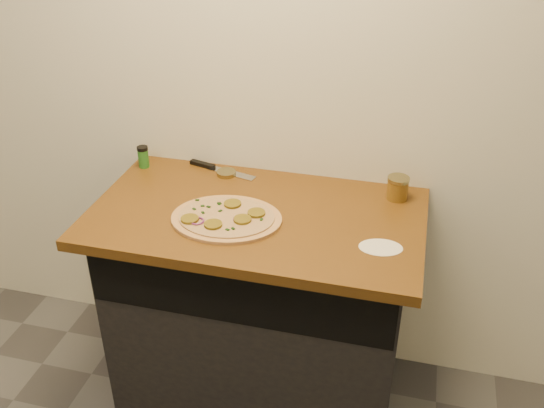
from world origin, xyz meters
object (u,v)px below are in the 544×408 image
(pizza, at_px, (226,218))
(salsa_jar, at_px, (398,188))
(spice_shaker, at_px, (143,157))
(chefs_knife, at_px, (216,169))

(pizza, distance_m, salsa_jar, 0.65)
(spice_shaker, bearing_deg, chefs_knife, 9.10)
(pizza, relative_size, spice_shaker, 4.69)
(spice_shaker, bearing_deg, salsa_jar, -0.38)
(salsa_jar, relative_size, spice_shaker, 0.98)
(chefs_knife, xyz_separation_m, salsa_jar, (0.73, -0.05, 0.04))
(chefs_knife, distance_m, spice_shaker, 0.30)
(chefs_knife, height_order, spice_shaker, spice_shaker)
(salsa_jar, bearing_deg, pizza, -151.73)
(salsa_jar, bearing_deg, spice_shaker, 179.62)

